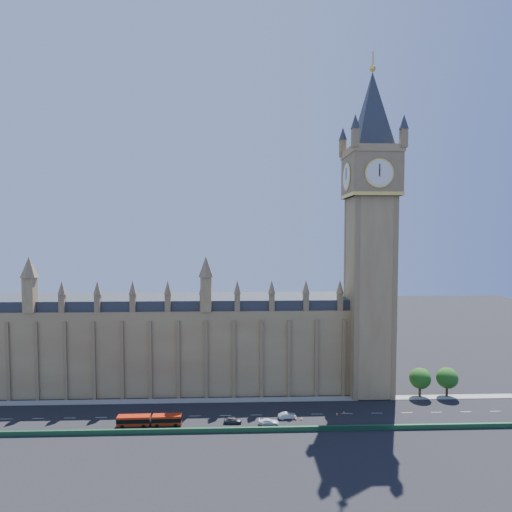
{
  "coord_description": "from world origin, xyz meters",
  "views": [
    {
      "loc": [
        0.38,
        -101.89,
        47.05
      ],
      "look_at": [
        4.32,
        10.0,
        41.17
      ],
      "focal_mm": 28.0,
      "sensor_mm": 36.0,
      "label": 1
    }
  ],
  "objects_px": {
    "red_bus": "(149,420)",
    "car_grey": "(233,420)",
    "car_silver": "(287,416)",
    "car_white": "(269,422)"
  },
  "relations": [
    {
      "from": "red_bus",
      "to": "car_grey",
      "type": "distance_m",
      "value": 20.53
    },
    {
      "from": "car_white",
      "to": "car_silver",
      "type": "bearing_deg",
      "value": -57.93
    },
    {
      "from": "car_grey",
      "to": "car_white",
      "type": "height_order",
      "value": "car_grey"
    },
    {
      "from": "car_silver",
      "to": "car_white",
      "type": "height_order",
      "value": "car_silver"
    },
    {
      "from": "car_white",
      "to": "red_bus",
      "type": "bearing_deg",
      "value": 87.92
    },
    {
      "from": "red_bus",
      "to": "car_white",
      "type": "distance_m",
      "value": 29.47
    },
    {
      "from": "car_silver",
      "to": "car_white",
      "type": "xyz_separation_m",
      "value": [
        -4.92,
        -3.23,
        -0.04
      ]
    },
    {
      "from": "car_silver",
      "to": "red_bus",
      "type": "bearing_deg",
      "value": 86.83
    },
    {
      "from": "red_bus",
      "to": "car_grey",
      "type": "bearing_deg",
      "value": 1.05
    },
    {
      "from": "car_grey",
      "to": "car_white",
      "type": "distance_m",
      "value": 9.04
    }
  ]
}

